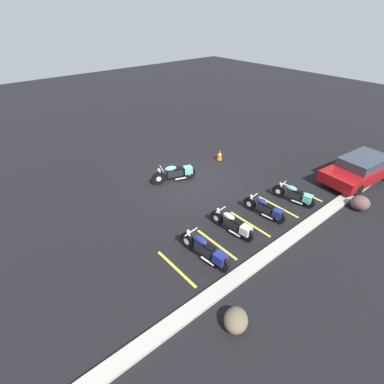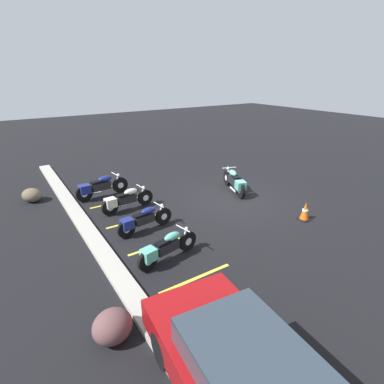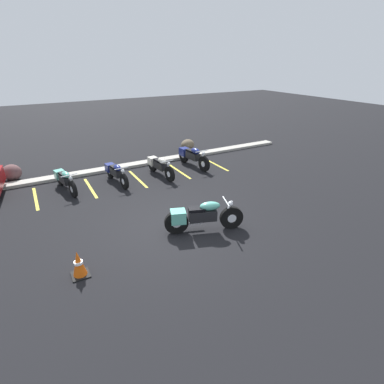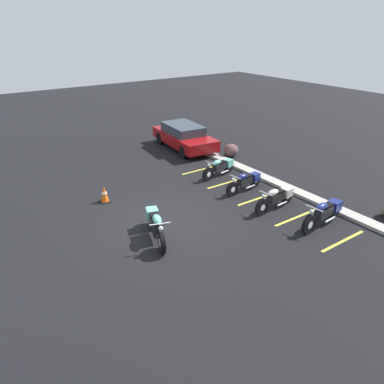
{
  "view_description": "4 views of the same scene",
  "coord_description": "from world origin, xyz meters",
  "px_view_note": "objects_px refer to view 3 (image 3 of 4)",
  "views": [
    {
      "loc": [
        8.43,
        9.98,
        7.64
      ],
      "look_at": [
        1.55,
        1.78,
        0.87
      ],
      "focal_mm": 28.0,
      "sensor_mm": 36.0,
      "label": 1
    },
    {
      "loc": [
        -8.48,
        7.61,
        4.82
      ],
      "look_at": [
        0.56,
        1.66,
        0.49
      ],
      "focal_mm": 28.0,
      "sensor_mm": 36.0,
      "label": 2
    },
    {
      "loc": [
        -3.2,
        -6.89,
        4.54
      ],
      "look_at": [
        1.22,
        0.99,
        0.47
      ],
      "focal_mm": 28.0,
      "sensor_mm": 36.0,
      "label": 3
    },
    {
      "loc": [
        9.71,
        -5.56,
        6.33
      ],
      "look_at": [
        -0.25,
        1.43,
        0.73
      ],
      "focal_mm": 35.0,
      "sensor_mm": 36.0,
      "label": 4
    }
  ],
  "objects_px": {
    "parked_bike_1": "(116,172)",
    "landscape_rock_1": "(188,145)",
    "parked_bike_3": "(192,156)",
    "parked_bike_0": "(65,179)",
    "motorcycle_teal_featured": "(200,216)",
    "landscape_rock_0": "(12,172)",
    "traffic_cone": "(79,264)",
    "parked_bike_2": "(159,165)"
  },
  "relations": [
    {
      "from": "parked_bike_1",
      "to": "landscape_rock_1",
      "type": "relative_size",
      "value": 2.5
    },
    {
      "from": "parked_bike_3",
      "to": "landscape_rock_1",
      "type": "distance_m",
      "value": 2.65
    },
    {
      "from": "parked_bike_3",
      "to": "parked_bike_0",
      "type": "bearing_deg",
      "value": -95.16
    },
    {
      "from": "motorcycle_teal_featured",
      "to": "landscape_rock_0",
      "type": "height_order",
      "value": "motorcycle_teal_featured"
    },
    {
      "from": "parked_bike_0",
      "to": "parked_bike_3",
      "type": "relative_size",
      "value": 0.89
    },
    {
      "from": "parked_bike_1",
      "to": "traffic_cone",
      "type": "relative_size",
      "value": 3.1
    },
    {
      "from": "motorcycle_teal_featured",
      "to": "parked_bike_2",
      "type": "xyz_separation_m",
      "value": [
        0.78,
        4.65,
        -0.04
      ]
    },
    {
      "from": "parked_bike_1",
      "to": "traffic_cone",
      "type": "height_order",
      "value": "parked_bike_1"
    },
    {
      "from": "parked_bike_0",
      "to": "motorcycle_teal_featured",
      "type": "bearing_deg",
      "value": 19.84
    },
    {
      "from": "parked_bike_3",
      "to": "landscape_rock_1",
      "type": "relative_size",
      "value": 2.82
    },
    {
      "from": "parked_bike_0",
      "to": "parked_bike_2",
      "type": "relative_size",
      "value": 0.95
    },
    {
      "from": "landscape_rock_0",
      "to": "parked_bike_2",
      "type": "bearing_deg",
      "value": -24.07
    },
    {
      "from": "parked_bike_1",
      "to": "parked_bike_0",
      "type": "bearing_deg",
      "value": -101.93
    },
    {
      "from": "parked_bike_0",
      "to": "landscape_rock_0",
      "type": "distance_m",
      "value": 2.72
    },
    {
      "from": "parked_bike_3",
      "to": "landscape_rock_0",
      "type": "relative_size",
      "value": 2.87
    },
    {
      "from": "landscape_rock_1",
      "to": "parked_bike_1",
      "type": "bearing_deg",
      "value": -150.28
    },
    {
      "from": "traffic_cone",
      "to": "motorcycle_teal_featured",
      "type": "bearing_deg",
      "value": 5.43
    },
    {
      "from": "landscape_rock_0",
      "to": "traffic_cone",
      "type": "bearing_deg",
      "value": -80.35
    },
    {
      "from": "parked_bike_2",
      "to": "parked_bike_0",
      "type": "bearing_deg",
      "value": -100.24
    },
    {
      "from": "parked_bike_1",
      "to": "parked_bike_3",
      "type": "distance_m",
      "value": 3.61
    },
    {
      "from": "parked_bike_2",
      "to": "traffic_cone",
      "type": "height_order",
      "value": "parked_bike_2"
    },
    {
      "from": "motorcycle_teal_featured",
      "to": "parked_bike_0",
      "type": "height_order",
      "value": "motorcycle_teal_featured"
    },
    {
      "from": "landscape_rock_1",
      "to": "landscape_rock_0",
      "type": "bearing_deg",
      "value": -177.24
    },
    {
      "from": "parked_bike_1",
      "to": "landscape_rock_0",
      "type": "distance_m",
      "value": 4.25
    },
    {
      "from": "parked_bike_2",
      "to": "motorcycle_teal_featured",
      "type": "bearing_deg",
      "value": -14.88
    },
    {
      "from": "parked_bike_0",
      "to": "landscape_rock_1",
      "type": "bearing_deg",
      "value": 100.47
    },
    {
      "from": "traffic_cone",
      "to": "parked_bike_0",
      "type": "bearing_deg",
      "value": 84.92
    },
    {
      "from": "parked_bike_0",
      "to": "parked_bike_3",
      "type": "distance_m",
      "value": 5.46
    },
    {
      "from": "parked_bike_2",
      "to": "landscape_rock_1",
      "type": "height_order",
      "value": "parked_bike_2"
    },
    {
      "from": "parked_bike_1",
      "to": "parked_bike_3",
      "type": "relative_size",
      "value": 0.89
    },
    {
      "from": "landscape_rock_1",
      "to": "traffic_cone",
      "type": "relative_size",
      "value": 1.24
    },
    {
      "from": "motorcycle_teal_featured",
      "to": "landscape_rock_1",
      "type": "relative_size",
      "value": 2.74
    },
    {
      "from": "motorcycle_teal_featured",
      "to": "parked_bike_2",
      "type": "bearing_deg",
      "value": 99.74
    },
    {
      "from": "landscape_rock_1",
      "to": "traffic_cone",
      "type": "bearing_deg",
      "value": -132.03
    },
    {
      "from": "motorcycle_teal_featured",
      "to": "landscape_rock_1",
      "type": "bearing_deg",
      "value": 83.19
    },
    {
      "from": "motorcycle_teal_featured",
      "to": "parked_bike_2",
      "type": "height_order",
      "value": "motorcycle_teal_featured"
    },
    {
      "from": "parked_bike_1",
      "to": "motorcycle_teal_featured",
      "type": "bearing_deg",
      "value": 5.74
    },
    {
      "from": "parked_bike_1",
      "to": "landscape_rock_1",
      "type": "bearing_deg",
      "value": 113.24
    },
    {
      "from": "parked_bike_2",
      "to": "parked_bike_3",
      "type": "distance_m",
      "value": 1.83
    },
    {
      "from": "parked_bike_0",
      "to": "landscape_rock_1",
      "type": "distance_m",
      "value": 7.01
    },
    {
      "from": "motorcycle_teal_featured",
      "to": "parked_bike_3",
      "type": "distance_m",
      "value": 5.66
    },
    {
      "from": "parked_bike_0",
      "to": "parked_bike_2",
      "type": "height_order",
      "value": "parked_bike_2"
    }
  ]
}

